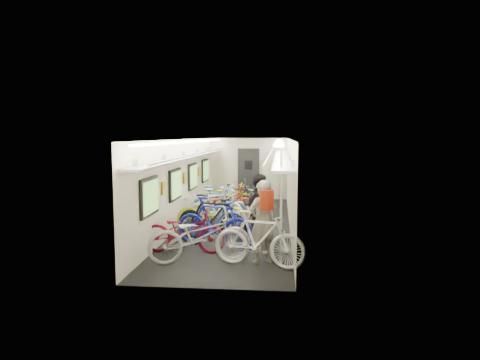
% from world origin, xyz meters
% --- Properties ---
extents(train_car_shell, '(10.00, 10.00, 10.00)m').
position_xyz_m(train_car_shell, '(-0.36, 0.71, 1.66)').
color(train_car_shell, black).
rests_on(train_car_shell, ground).
extents(bicycle_0, '(2.16, 1.32, 1.07)m').
position_xyz_m(bicycle_0, '(-0.34, -3.58, 0.54)').
color(bicycle_0, '#ACABB0').
rests_on(bicycle_0, ground).
extents(bicycle_1, '(1.99, 1.15, 1.15)m').
position_xyz_m(bicycle_1, '(-0.22, -2.45, 0.58)').
color(bicycle_1, '#1A219E').
rests_on(bicycle_1, ground).
extents(bicycle_2, '(1.80, 0.64, 0.94)m').
position_xyz_m(bicycle_2, '(-0.80, -2.90, 0.47)').
color(bicycle_2, maroon).
rests_on(bicycle_2, ground).
extents(bicycle_3, '(1.93, 1.09, 1.12)m').
position_xyz_m(bicycle_3, '(-0.37, -1.84, 0.56)').
color(bicycle_3, black).
rests_on(bicycle_3, ground).
extents(bicycle_4, '(1.90, 0.82, 0.97)m').
position_xyz_m(bicycle_4, '(-0.56, -0.72, 0.48)').
color(bicycle_4, '#B4C112').
rests_on(bicycle_4, ground).
extents(bicycle_5, '(1.88, 1.20, 1.10)m').
position_xyz_m(bicycle_5, '(-0.43, -0.39, 0.55)').
color(bicycle_5, silver).
rests_on(bicycle_5, ground).
extents(bicycle_6, '(2.32, 1.48, 1.15)m').
position_xyz_m(bicycle_6, '(-0.75, -0.12, 0.58)').
color(bicycle_6, silver).
rests_on(bicycle_6, ground).
extents(bicycle_7, '(1.82, 0.96, 1.05)m').
position_xyz_m(bicycle_7, '(-0.55, 0.22, 0.53)').
color(bicycle_7, '#1B4EA6').
rests_on(bicycle_7, ground).
extents(bicycle_8, '(2.05, 1.18, 1.02)m').
position_xyz_m(bicycle_8, '(-0.44, 0.77, 0.51)').
color(bicycle_8, '#9F1B11').
rests_on(bicycle_8, ground).
extents(bicycle_9, '(1.57, 0.51, 0.93)m').
position_xyz_m(bicycle_9, '(-0.17, 1.93, 0.47)').
color(bicycle_9, black).
rests_on(bicycle_9, ground).
extents(bicycle_10, '(1.77, 0.67, 0.92)m').
position_xyz_m(bicycle_10, '(-0.53, 2.42, 0.46)').
color(bicycle_10, '#B5BD11').
rests_on(bicycle_10, ground).
extents(bicycle_11, '(1.88, 0.94, 1.09)m').
position_xyz_m(bicycle_11, '(0.84, -3.78, 0.54)').
color(bicycle_11, white).
rests_on(bicycle_11, ground).
extents(bicycle_12, '(1.88, 0.78, 0.96)m').
position_xyz_m(bicycle_12, '(-0.50, 3.30, 0.48)').
color(bicycle_12, slate).
rests_on(bicycle_12, ground).
extents(passenger_near, '(0.72, 0.67, 1.65)m').
position_xyz_m(passenger_near, '(0.89, -3.50, 0.82)').
color(passenger_near, gray).
rests_on(passenger_near, ground).
extents(passenger_mid, '(0.87, 0.73, 1.59)m').
position_xyz_m(passenger_mid, '(0.70, -1.48, 0.79)').
color(passenger_mid, black).
rests_on(passenger_mid, ground).
extents(backpack, '(0.29, 0.20, 0.38)m').
position_xyz_m(backpack, '(0.97, -3.65, 1.28)').
color(backpack, '#AA2711').
rests_on(backpack, passenger_near).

